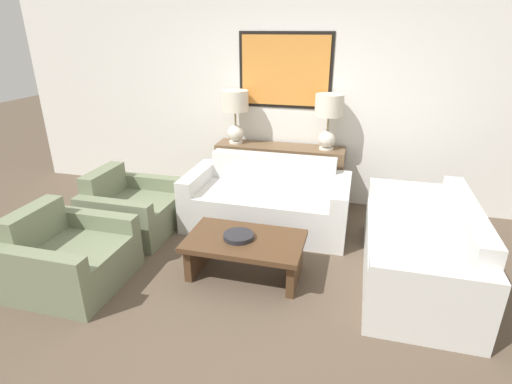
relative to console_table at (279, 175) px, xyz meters
The scene contains 11 objects.
ground_plane 2.09m from the console_table, 90.00° to the right, with size 20.00×20.00×0.00m, color brown.
back_wall 0.97m from the console_table, 90.00° to the left, with size 7.56×0.12×2.65m.
console_table is the anchor object (origin of this frame).
table_lamp_left 1.02m from the console_table, behind, with size 0.34×0.34×0.68m.
table_lamp_right 1.02m from the console_table, ahead, with size 0.34×0.34×0.68m.
couch_by_back_wall 0.70m from the console_table, 90.00° to the right, with size 1.87×0.90×0.78m.
couch_by_side 2.14m from the console_table, 40.35° to the right, with size 0.90×1.87×0.78m.
coffee_table 1.76m from the console_table, 88.64° to the right, with size 1.09×0.65×0.39m.
decorative_bowl 1.76m from the console_table, 90.51° to the right, with size 0.28×0.28×0.05m.
armchair_near_back_wall 1.92m from the console_table, 140.21° to the right, with size 0.88×0.92×0.72m.
armchair_near_camera 2.72m from the console_table, 122.77° to the right, with size 0.88×0.92×0.72m.
Camera 1 is at (0.97, -2.82, 2.21)m, focal length 28.00 mm.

